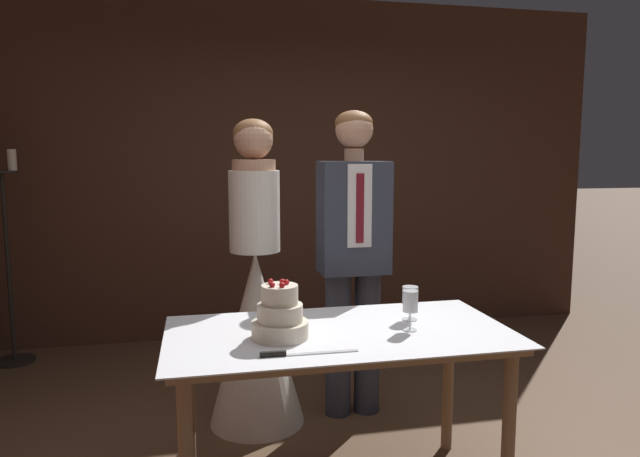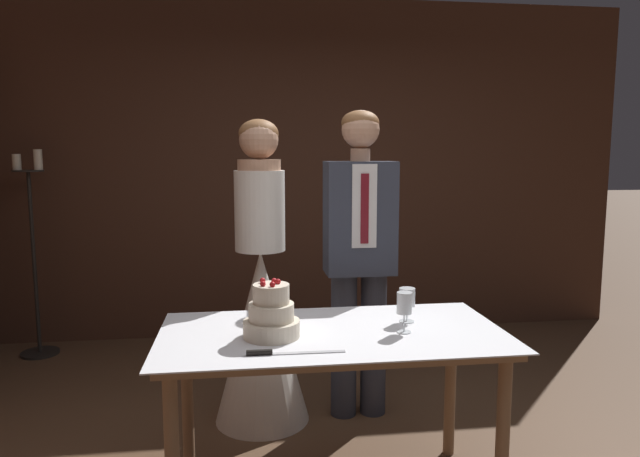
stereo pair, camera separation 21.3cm
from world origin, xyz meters
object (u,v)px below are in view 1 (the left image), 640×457
Objects in this scene: tiered_cake at (280,316)px; bride at (256,314)px; candle_stand at (9,266)px; groom at (353,247)px; cake_knife at (290,353)px; wine_glass_near at (410,296)px; cake_table at (339,351)px; wine_glass_middle at (410,302)px.

tiered_cake is 0.14× the size of bride.
tiered_cake is 0.16× the size of candle_stand.
groom is at bearing -30.59° from candle_stand.
cake_knife is 0.72m from wine_glass_near.
cake_table is 3.89× the size of cake_knife.
cake_table is 0.37m from cake_knife.
groom is at bearing 91.29° from wine_glass_middle.
wine_glass_near is at bearing 12.02° from tiered_cake.
cake_table is 0.32m from tiered_cake.
groom is at bearing 64.07° from cake_knife.
tiered_cake reaches higher than cake_table.
candle_stand is at bearing 141.61° from bride.
candle_stand reaches higher than wine_glass_near.
wine_glass_middle reaches higher than cake_table.
bride is (-0.02, 0.85, -0.22)m from tiered_cake.
bride is at bearing 109.32° from cake_table.
cake_table is at bearing -70.68° from bride.
tiered_cake is 1.57× the size of wine_glass_near.
tiered_cake is at bearing 93.00° from cake_knife.
cake_table is 2.88m from candle_stand.
wine_glass_middle is 0.87m from groom.
wine_glass_middle is at bearing -44.10° from candle_stand.
groom is at bearing 57.02° from tiered_cake.
candle_stand reaches higher than cake_table.
cake_table is 0.84× the size of groom.
cake_table is at bearing 169.89° from wine_glass_middle.
groom is (-0.08, 0.71, 0.12)m from wine_glass_near.
cake_table is 0.37m from wine_glass_middle.
wine_glass_near is at bearing -83.94° from groom.
tiered_cake is at bearing -52.15° from candle_stand.
candle_stand is (-2.30, 2.03, -0.16)m from wine_glass_near.
cake_knife is at bearing -135.58° from cake_table.
cake_table is at bearing 45.53° from cake_knife.
cake_knife is 0.22× the size of groom.
candle_stand is (-1.94, 2.12, 0.04)m from cake_table.
candle_stand is (-2.25, 2.18, -0.17)m from wine_glass_middle.
cake_knife is at bearing -117.05° from groom.
tiered_cake is 1.02m from groom.
candle_stand reaches higher than cake_knife.
wine_glass_middle is at bearing -55.79° from bride.
tiered_cake is (-0.26, -0.04, 0.18)m from cake_table.
wine_glass_near is (0.62, 0.35, 0.10)m from cake_knife.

